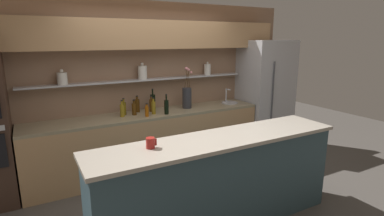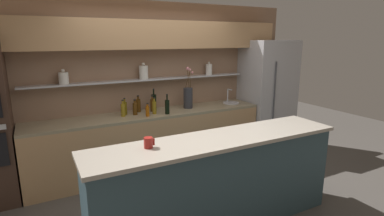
{
  "view_description": "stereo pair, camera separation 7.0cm",
  "coord_description": "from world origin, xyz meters",
  "px_view_note": "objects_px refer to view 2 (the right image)",
  "views": [
    {
      "loc": [
        -1.7,
        -2.96,
        2.04
      ],
      "look_at": [
        0.14,
        0.38,
        1.15
      ],
      "focal_mm": 28.0,
      "sensor_mm": 36.0,
      "label": 1
    },
    {
      "loc": [
        -1.64,
        -2.99,
        2.04
      ],
      "look_at": [
        0.14,
        0.38,
        1.15
      ],
      "focal_mm": 28.0,
      "sensor_mm": 36.0,
      "label": 2
    }
  ],
  "objects_px": {
    "refrigerator": "(267,95)",
    "bottle_oil_7": "(123,110)",
    "bottle_sauce_6": "(148,111)",
    "bottle_spirit_5": "(152,105)",
    "bottle_spirit_0": "(138,105)",
    "sink_fixture": "(231,102)",
    "bottle_oil_3": "(154,107)",
    "bottle_wine_8": "(167,107)",
    "coffee_mug": "(148,143)",
    "bottle_spirit_4": "(135,108)",
    "flower_vase": "(188,97)",
    "bottle_oil_1": "(125,108)",
    "bottle_wine_2": "(154,102)"
  },
  "relations": [
    {
      "from": "refrigerator",
      "to": "bottle_spirit_0",
      "type": "height_order",
      "value": "refrigerator"
    },
    {
      "from": "bottle_oil_3",
      "to": "bottle_sauce_6",
      "type": "relative_size",
      "value": 1.28
    },
    {
      "from": "flower_vase",
      "to": "bottle_spirit_0",
      "type": "bearing_deg",
      "value": 170.81
    },
    {
      "from": "refrigerator",
      "to": "bottle_oil_3",
      "type": "bearing_deg",
      "value": -179.04
    },
    {
      "from": "coffee_mug",
      "to": "bottle_spirit_4",
      "type": "bearing_deg",
      "value": 76.91
    },
    {
      "from": "bottle_oil_3",
      "to": "coffee_mug",
      "type": "distance_m",
      "value": 1.72
    },
    {
      "from": "sink_fixture",
      "to": "bottle_spirit_0",
      "type": "height_order",
      "value": "bottle_spirit_0"
    },
    {
      "from": "coffee_mug",
      "to": "bottle_oil_1",
      "type": "bearing_deg",
      "value": 81.63
    },
    {
      "from": "flower_vase",
      "to": "bottle_oil_3",
      "type": "height_order",
      "value": "flower_vase"
    },
    {
      "from": "bottle_wine_2",
      "to": "bottle_oil_7",
      "type": "height_order",
      "value": "bottle_wine_2"
    },
    {
      "from": "refrigerator",
      "to": "bottle_oil_7",
      "type": "relative_size",
      "value": 8.08
    },
    {
      "from": "bottle_spirit_4",
      "to": "bottle_wine_8",
      "type": "height_order",
      "value": "bottle_wine_8"
    },
    {
      "from": "bottle_oil_3",
      "to": "coffee_mug",
      "type": "bearing_deg",
      "value": -112.74
    },
    {
      "from": "refrigerator",
      "to": "bottle_oil_1",
      "type": "relative_size",
      "value": 7.89
    },
    {
      "from": "sink_fixture",
      "to": "bottle_sauce_6",
      "type": "bearing_deg",
      "value": -173.72
    },
    {
      "from": "bottle_spirit_4",
      "to": "bottle_wine_2",
      "type": "bearing_deg",
      "value": 23.78
    },
    {
      "from": "bottle_oil_7",
      "to": "coffee_mug",
      "type": "height_order",
      "value": "bottle_oil_7"
    },
    {
      "from": "coffee_mug",
      "to": "bottle_wine_2",
      "type": "bearing_deg",
      "value": 67.76
    },
    {
      "from": "bottle_oil_7",
      "to": "bottle_wine_8",
      "type": "xyz_separation_m",
      "value": [
        0.63,
        -0.17,
        0.02
      ]
    },
    {
      "from": "bottle_sauce_6",
      "to": "coffee_mug",
      "type": "relative_size",
      "value": 1.89
    },
    {
      "from": "refrigerator",
      "to": "bottle_sauce_6",
      "type": "height_order",
      "value": "refrigerator"
    },
    {
      "from": "bottle_oil_7",
      "to": "bottle_wine_8",
      "type": "height_order",
      "value": "bottle_wine_8"
    },
    {
      "from": "bottle_spirit_4",
      "to": "bottle_oil_3",
      "type": "bearing_deg",
      "value": -16.89
    },
    {
      "from": "bottle_spirit_0",
      "to": "bottle_spirit_5",
      "type": "relative_size",
      "value": 1.03
    },
    {
      "from": "bottle_spirit_5",
      "to": "bottle_wine_8",
      "type": "relative_size",
      "value": 0.81
    },
    {
      "from": "bottle_spirit_0",
      "to": "sink_fixture",
      "type": "bearing_deg",
      "value": -5.52
    },
    {
      "from": "coffee_mug",
      "to": "sink_fixture",
      "type": "bearing_deg",
      "value": 38.18
    },
    {
      "from": "bottle_spirit_4",
      "to": "flower_vase",
      "type": "bearing_deg",
      "value": 1.93
    },
    {
      "from": "refrigerator",
      "to": "bottle_wine_8",
      "type": "relative_size",
      "value": 6.52
    },
    {
      "from": "flower_vase",
      "to": "bottle_spirit_0",
      "type": "xyz_separation_m",
      "value": [
        -0.8,
        0.13,
        -0.08
      ]
    },
    {
      "from": "refrigerator",
      "to": "bottle_oil_3",
      "type": "xyz_separation_m",
      "value": [
        -2.24,
        -0.04,
        0.02
      ]
    },
    {
      "from": "bottle_sauce_6",
      "to": "refrigerator",
      "type": "bearing_deg",
      "value": 3.05
    },
    {
      "from": "bottle_spirit_0",
      "to": "bottle_spirit_4",
      "type": "xyz_separation_m",
      "value": [
        -0.1,
        -0.16,
        -0.01
      ]
    },
    {
      "from": "flower_vase",
      "to": "bottle_spirit_4",
      "type": "distance_m",
      "value": 0.91
    },
    {
      "from": "bottle_oil_7",
      "to": "bottle_oil_1",
      "type": "bearing_deg",
      "value": 59.93
    },
    {
      "from": "flower_vase",
      "to": "bottle_oil_3",
      "type": "relative_size",
      "value": 2.64
    },
    {
      "from": "bottle_oil_1",
      "to": "bottle_wine_8",
      "type": "height_order",
      "value": "bottle_wine_8"
    },
    {
      "from": "sink_fixture",
      "to": "refrigerator",
      "type": "bearing_deg",
      "value": -3.59
    },
    {
      "from": "coffee_mug",
      "to": "bottle_oil_7",
      "type": "bearing_deg",
      "value": 83.0
    },
    {
      "from": "flower_vase",
      "to": "bottle_oil_1",
      "type": "bearing_deg",
      "value": 177.41
    },
    {
      "from": "bottle_oil_1",
      "to": "bottle_wine_8",
      "type": "relative_size",
      "value": 0.83
    },
    {
      "from": "refrigerator",
      "to": "sink_fixture",
      "type": "relative_size",
      "value": 7.14
    },
    {
      "from": "bottle_spirit_5",
      "to": "bottle_spirit_0",
      "type": "bearing_deg",
      "value": 157.32
    },
    {
      "from": "refrigerator",
      "to": "bottle_spirit_4",
      "type": "distance_m",
      "value": 2.52
    },
    {
      "from": "flower_vase",
      "to": "bottle_sauce_6",
      "type": "height_order",
      "value": "flower_vase"
    },
    {
      "from": "sink_fixture",
      "to": "bottle_oil_3",
      "type": "relative_size",
      "value": 1.11
    },
    {
      "from": "bottle_oil_1",
      "to": "bottle_wine_2",
      "type": "height_order",
      "value": "bottle_wine_2"
    },
    {
      "from": "flower_vase",
      "to": "bottle_spirit_4",
      "type": "xyz_separation_m",
      "value": [
        -0.91,
        -0.03,
        -0.09
      ]
    },
    {
      "from": "bottle_spirit_5",
      "to": "refrigerator",
      "type": "bearing_deg",
      "value": -3.18
    },
    {
      "from": "flower_vase",
      "to": "bottle_wine_8",
      "type": "height_order",
      "value": "flower_vase"
    }
  ]
}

